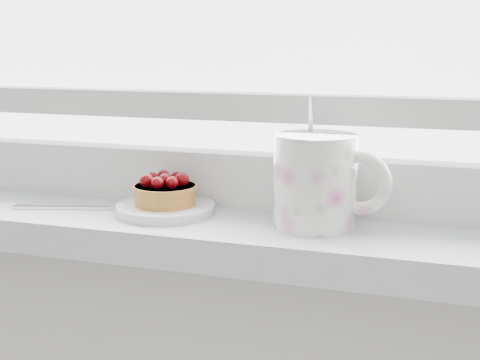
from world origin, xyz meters
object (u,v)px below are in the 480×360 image
at_px(saucer, 166,209).
at_px(raspberry_tart, 165,191).
at_px(floral_mug, 318,179).
at_px(fork, 93,207).

xyz_separation_m(saucer, raspberry_tart, (-0.00, 0.00, 0.02)).
bearing_deg(saucer, floral_mug, 0.67).
distance_m(raspberry_tart, fork, 0.10).
relative_size(raspberry_tart, floral_mug, 0.51).
height_order(saucer, raspberry_tart, raspberry_tart).
bearing_deg(raspberry_tart, floral_mug, 0.61).
xyz_separation_m(saucer, floral_mug, (0.19, 0.00, 0.05)).
bearing_deg(fork, floral_mug, 1.93).
distance_m(raspberry_tart, floral_mug, 0.20).
height_order(raspberry_tart, floral_mug, floral_mug).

